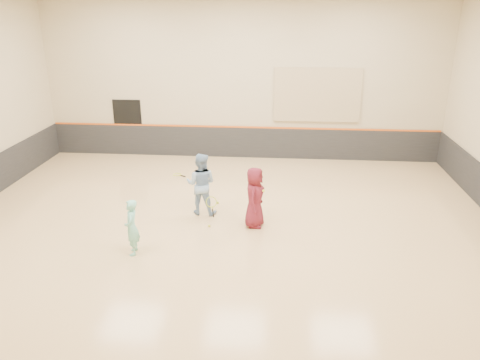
# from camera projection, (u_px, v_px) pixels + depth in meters

# --- Properties ---
(room) EXTENTS (15.04, 12.04, 6.22)m
(room) POSITION_uv_depth(u_px,v_px,m) (224.00, 196.00, 12.59)
(room) COLOR tan
(room) RESTS_ON ground
(wainscot_back) EXTENTS (14.90, 0.04, 1.20)m
(wainscot_back) POSITION_uv_depth(u_px,v_px,m) (242.00, 142.00, 18.22)
(wainscot_back) COLOR #232326
(wainscot_back) RESTS_ON floor
(accent_stripe) EXTENTS (14.90, 0.03, 0.06)m
(accent_stripe) POSITION_uv_depth(u_px,v_px,m) (242.00, 127.00, 17.99)
(accent_stripe) COLOR #D85914
(accent_stripe) RESTS_ON wall_back
(acoustic_panel) EXTENTS (3.20, 0.08, 2.00)m
(acoustic_panel) POSITION_uv_depth(u_px,v_px,m) (317.00, 95.00, 17.31)
(acoustic_panel) COLOR tan
(acoustic_panel) RESTS_ON wall_back
(doorway) EXTENTS (1.10, 0.05, 2.20)m
(doorway) POSITION_uv_depth(u_px,v_px,m) (128.00, 128.00, 18.41)
(doorway) COLOR black
(doorway) RESTS_ON floor
(girl) EXTENTS (0.42, 0.56, 1.39)m
(girl) POSITION_uv_depth(u_px,v_px,m) (132.00, 227.00, 11.11)
(girl) COLOR #79D2C0
(girl) RESTS_ON floor
(instructor) EXTENTS (0.93, 0.76, 1.79)m
(instructor) POSITION_uv_depth(u_px,v_px,m) (201.00, 184.00, 13.23)
(instructor) COLOR #87A9D1
(instructor) RESTS_ON floor
(young_man) EXTENTS (0.65, 0.89, 1.67)m
(young_man) POSITION_uv_depth(u_px,v_px,m) (255.00, 197.00, 12.48)
(young_man) COLOR maroon
(young_man) RESTS_ON floor
(held_racket) EXTENTS (0.34, 0.34, 0.65)m
(held_racket) POSITION_uv_depth(u_px,v_px,m) (211.00, 202.00, 13.02)
(held_racket) COLOR #B4C72B
(held_racket) RESTS_ON instructor
(spare_racket) EXTENTS (0.67, 0.67, 0.06)m
(spare_racket) POSITION_uv_depth(u_px,v_px,m) (177.00, 174.00, 16.52)
(spare_racket) COLOR #C7DE30
(spare_racket) RESTS_ON floor
(ball_under_racket) EXTENTS (0.07, 0.07, 0.07)m
(ball_under_racket) POSITION_uv_depth(u_px,v_px,m) (209.00, 226.00, 12.68)
(ball_under_racket) COLOR gold
(ball_under_racket) RESTS_ON floor
(ball_in_hand) EXTENTS (0.07, 0.07, 0.07)m
(ball_in_hand) POSITION_uv_depth(u_px,v_px,m) (264.00, 191.00, 12.14)
(ball_in_hand) COLOR yellow
(ball_in_hand) RESTS_ON young_man
(ball_beside_spare) EXTENTS (0.07, 0.07, 0.07)m
(ball_beside_spare) POSITION_uv_depth(u_px,v_px,m) (218.00, 203.00, 14.14)
(ball_beside_spare) COLOR #C9DD33
(ball_beside_spare) RESTS_ON floor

